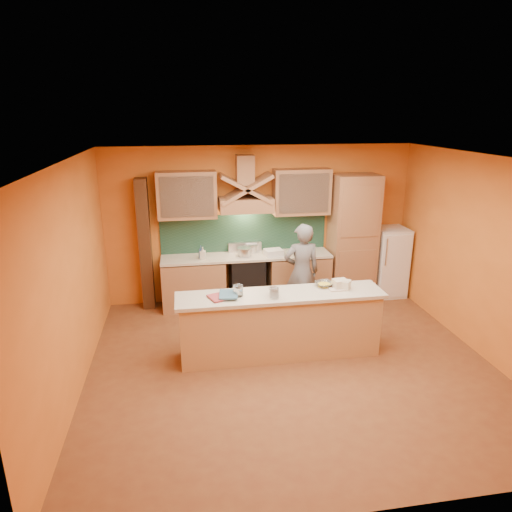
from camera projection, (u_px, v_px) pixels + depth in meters
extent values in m
cube|color=brown|center=(291.00, 364.00, 6.33)|extent=(5.50, 5.00, 0.01)
cube|color=white|center=(297.00, 160.00, 5.48)|extent=(5.50, 5.00, 0.01)
cube|color=orange|center=(260.00, 224.00, 8.26)|extent=(5.50, 0.02, 2.80)
cube|color=orange|center=(371.00, 374.00, 3.56)|extent=(5.50, 0.02, 2.80)
cube|color=orange|center=(71.00, 282.00, 5.48)|extent=(0.02, 5.00, 2.80)
cube|color=orange|center=(486.00, 259.00, 6.33)|extent=(0.02, 5.00, 2.80)
cube|color=#A4704B|center=(194.00, 284.00, 8.08)|extent=(1.10, 0.60, 0.86)
cube|color=#A4704B|center=(298.00, 278.00, 8.37)|extent=(1.10, 0.60, 0.86)
cube|color=beige|center=(247.00, 256.00, 8.08)|extent=(3.00, 0.62, 0.04)
cube|color=black|center=(247.00, 280.00, 8.22)|extent=(0.60, 0.58, 0.90)
cube|color=#1A3A2C|center=(244.00, 233.00, 8.24)|extent=(3.00, 0.03, 0.70)
cube|color=#A4704B|center=(246.00, 204.00, 7.85)|extent=(0.92, 0.50, 0.24)
cube|color=#A4704B|center=(245.00, 170.00, 7.77)|extent=(0.30, 0.30, 0.50)
cube|color=#A4704B|center=(187.00, 195.00, 7.71)|extent=(1.00, 0.35, 0.80)
cube|color=#A4704B|center=(301.00, 192.00, 8.02)|extent=(1.00, 0.35, 0.80)
cube|color=#A4704B|center=(352.00, 238.00, 8.31)|extent=(0.80, 0.60, 2.30)
cube|color=white|center=(389.00, 262.00, 8.58)|extent=(0.58, 0.60, 1.30)
cube|color=#472816|center=(145.00, 245.00, 7.88)|extent=(0.20, 0.30, 2.30)
cube|color=tan|center=(280.00, 326.00, 6.47)|extent=(2.80, 0.55, 0.88)
cube|color=beige|center=(281.00, 295.00, 6.32)|extent=(2.90, 0.62, 0.05)
imported|color=slate|center=(302.00, 272.00, 7.52)|extent=(0.60, 0.39, 1.64)
cylinder|color=#B9B9C1|center=(244.00, 253.00, 7.99)|extent=(0.26, 0.26, 0.15)
cylinder|color=silver|center=(252.00, 250.00, 8.22)|extent=(0.23, 0.23, 0.14)
imported|color=beige|center=(203.00, 253.00, 7.85)|extent=(0.11, 0.11, 0.21)
imported|color=#2F5082|center=(201.00, 252.00, 7.88)|extent=(0.09, 0.09, 0.22)
imported|color=silver|center=(303.00, 250.00, 8.24)|extent=(0.26, 0.26, 0.07)
cube|color=silver|center=(274.00, 252.00, 8.04)|extent=(0.34, 0.28, 0.11)
imported|color=#A23A3F|center=(210.00, 299.00, 6.09)|extent=(0.29, 0.34, 0.03)
imported|color=#3B6683|center=(219.00, 295.00, 6.19)|extent=(0.29, 0.37, 0.03)
cylinder|color=white|center=(238.00, 291.00, 6.21)|extent=(0.16, 0.16, 0.16)
cylinder|color=silver|center=(275.00, 293.00, 6.12)|extent=(0.13, 0.13, 0.15)
cube|color=white|center=(274.00, 292.00, 6.22)|extent=(0.13, 0.13, 0.10)
imported|color=silver|center=(324.00, 284.00, 6.56)|extent=(0.30, 0.30, 0.06)
cube|color=beige|center=(337.00, 289.00, 6.46)|extent=(0.25, 0.18, 0.02)
cube|color=beige|center=(340.00, 284.00, 6.49)|extent=(0.22, 0.19, 0.13)
cube|color=beige|center=(343.00, 284.00, 6.48)|extent=(0.25, 0.24, 0.12)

